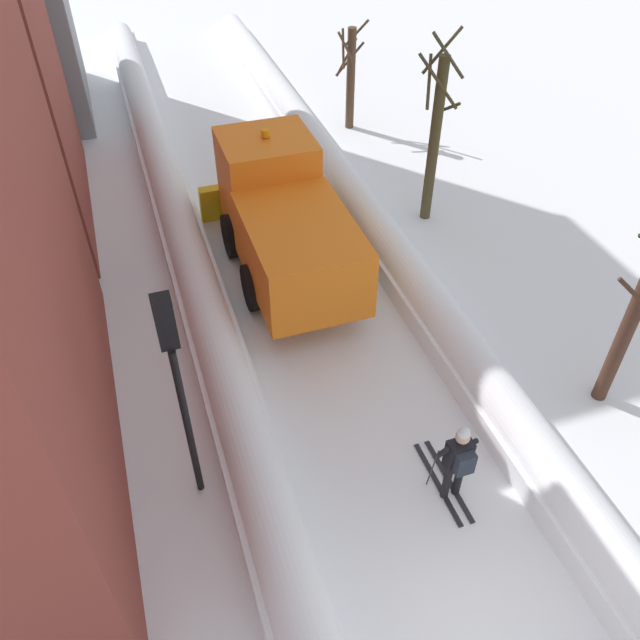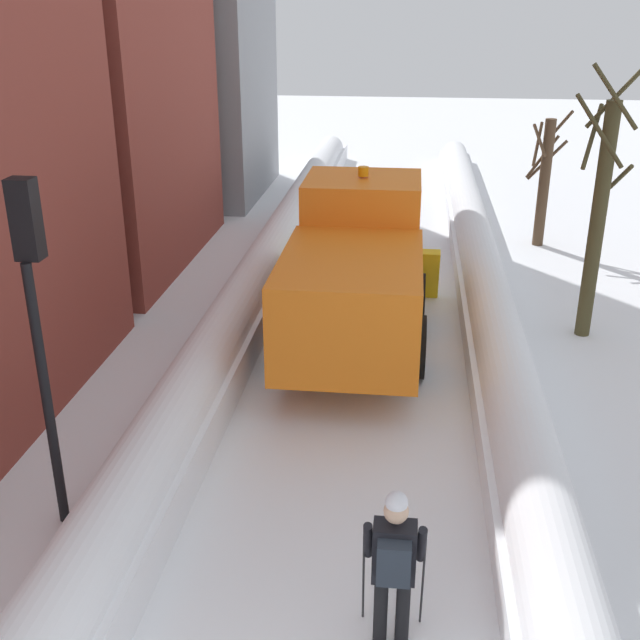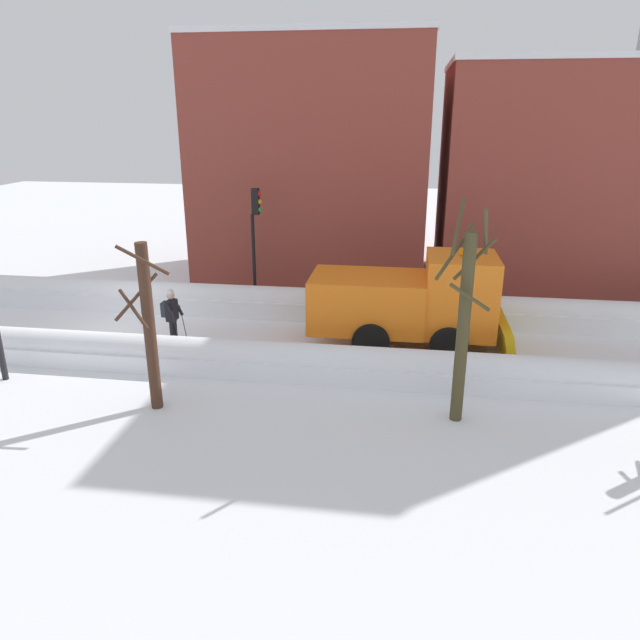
% 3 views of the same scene
% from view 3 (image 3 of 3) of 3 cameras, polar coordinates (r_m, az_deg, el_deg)
% --- Properties ---
extents(ground_plane, '(80.00, 80.00, 0.00)m').
position_cam_3_polar(ground_plane, '(18.12, 10.00, -2.83)').
color(ground_plane, white).
extents(snowbank_left, '(1.10, 36.00, 1.06)m').
position_cam_3_polar(snowbank_left, '(20.23, 9.95, 0.97)').
color(snowbank_left, white).
rests_on(snowbank_left, ground).
extents(snowbank_right, '(1.10, 36.00, 0.95)m').
position_cam_3_polar(snowbank_right, '(15.74, 10.24, -4.82)').
color(snowbank_right, white).
rests_on(snowbank_right, ground).
extents(building_brick_near, '(7.12, 9.14, 9.55)m').
position_cam_3_polar(building_brick_near, '(25.26, -0.37, 14.95)').
color(building_brick_near, brown).
rests_on(building_brick_near, ground).
extents(building_brick_mid, '(7.12, 7.15, 8.59)m').
position_cam_3_polar(building_brick_mid, '(25.48, 19.92, 12.78)').
color(building_brick_mid, brown).
rests_on(building_brick_mid, ground).
extents(plow_truck, '(3.20, 5.98, 3.12)m').
position_cam_3_polar(plow_truck, '(17.75, 8.89, 1.83)').
color(plow_truck, orange).
rests_on(plow_truck, ground).
extents(skier, '(0.62, 1.80, 1.81)m').
position_cam_3_polar(skier, '(18.40, -14.14, 0.54)').
color(skier, black).
rests_on(skier, ground).
extents(traffic_light_pole, '(0.28, 0.42, 4.29)m').
position_cam_3_polar(traffic_light_pole, '(21.18, -6.26, 9.12)').
color(traffic_light_pole, black).
rests_on(traffic_light_pole, ground).
extents(bare_tree_near, '(1.27, 1.42, 4.13)m').
position_cam_3_polar(bare_tree_near, '(14.23, -16.25, -0.54)').
color(bare_tree_near, '#452B1F').
rests_on(bare_tree_near, ground).
extents(bare_tree_mid, '(1.17, 1.27, 5.06)m').
position_cam_3_polar(bare_tree_mid, '(13.40, 13.72, -0.22)').
color(bare_tree_mid, '#433C22').
rests_on(bare_tree_mid, ground).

